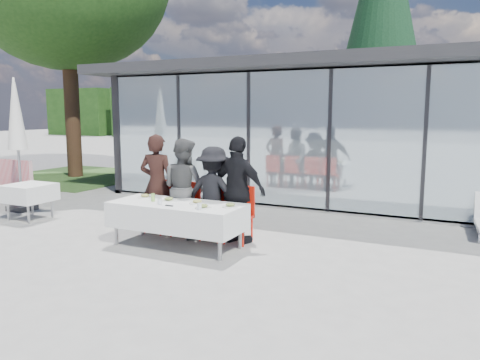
# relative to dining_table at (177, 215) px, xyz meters

# --- Properties ---
(ground) EXTENTS (90.00, 90.00, 0.00)m
(ground) POSITION_rel_dining_table_xyz_m (0.54, -0.37, -0.54)
(ground) COLOR #979590
(ground) RESTS_ON ground
(pavilion) EXTENTS (14.80, 8.80, 3.44)m
(pavilion) POSITION_rel_dining_table_xyz_m (2.54, 7.79, 1.61)
(pavilion) COLOR gray
(pavilion) RESTS_ON ground
(treeline) EXTENTS (62.50, 2.00, 4.40)m
(treeline) POSITION_rel_dining_table_xyz_m (-1.46, 27.63, 1.66)
(treeline) COLOR black
(treeline) RESTS_ON ground
(dining_table) EXTENTS (2.26, 0.96, 0.75)m
(dining_table) POSITION_rel_dining_table_xyz_m (0.00, 0.00, 0.00)
(dining_table) COLOR silver
(dining_table) RESTS_ON ground
(diner_a) EXTENTS (0.79, 0.79, 1.84)m
(diner_a) POSITION_rel_dining_table_xyz_m (-0.87, 0.67, 0.38)
(diner_a) COLOR black
(diner_a) RESTS_ON ground
(diner_chair_a) EXTENTS (0.44, 0.44, 0.97)m
(diner_chair_a) POSITION_rel_dining_table_xyz_m (-0.87, 0.75, -0.00)
(diner_chair_a) COLOR red
(diner_chair_a) RESTS_ON ground
(diner_b) EXTENTS (1.06, 1.06, 1.78)m
(diner_b) POSITION_rel_dining_table_xyz_m (-0.28, 0.67, 0.35)
(diner_b) COLOR #525252
(diner_b) RESTS_ON ground
(diner_chair_b) EXTENTS (0.44, 0.44, 0.97)m
(diner_chair_b) POSITION_rel_dining_table_xyz_m (-0.28, 0.75, -0.00)
(diner_chair_b) COLOR red
(diner_chair_b) RESTS_ON ground
(diner_c) EXTENTS (1.09, 1.09, 1.65)m
(diner_c) POSITION_rel_dining_table_xyz_m (0.33, 0.67, 0.29)
(diner_c) COLOR black
(diner_c) RESTS_ON ground
(diner_chair_c) EXTENTS (0.44, 0.44, 0.97)m
(diner_chair_c) POSITION_rel_dining_table_xyz_m (0.33, 0.75, -0.00)
(diner_chair_c) COLOR red
(diner_chair_c) RESTS_ON ground
(diner_d) EXTENTS (1.26, 1.26, 1.84)m
(diner_d) POSITION_rel_dining_table_xyz_m (0.81, 0.67, 0.38)
(diner_d) COLOR black
(diner_d) RESTS_ON ground
(diner_chair_d) EXTENTS (0.44, 0.44, 0.97)m
(diner_chair_d) POSITION_rel_dining_table_xyz_m (0.81, 0.75, -0.00)
(diner_chair_d) COLOR red
(diner_chair_d) RESTS_ON ground
(plate_a) EXTENTS (0.27, 0.27, 0.07)m
(plate_a) POSITION_rel_dining_table_xyz_m (-0.76, 0.16, 0.24)
(plate_a) COLOR white
(plate_a) RESTS_ON dining_table
(plate_b) EXTENTS (0.27, 0.27, 0.07)m
(plate_b) POSITION_rel_dining_table_xyz_m (-0.21, 0.08, 0.24)
(plate_b) COLOR white
(plate_b) RESTS_ON dining_table
(plate_c) EXTENTS (0.27, 0.27, 0.07)m
(plate_c) POSITION_rel_dining_table_xyz_m (0.34, 0.11, 0.24)
(plate_c) COLOR white
(plate_c) RESTS_ON dining_table
(plate_d) EXTENTS (0.27, 0.27, 0.07)m
(plate_d) POSITION_rel_dining_table_xyz_m (0.96, 0.09, 0.24)
(plate_d) COLOR white
(plate_d) RESTS_ON dining_table
(plate_extra) EXTENTS (0.27, 0.27, 0.07)m
(plate_extra) POSITION_rel_dining_table_xyz_m (0.62, -0.18, 0.24)
(plate_extra) COLOR white
(plate_extra) RESTS_ON dining_table
(juice_bottle) EXTENTS (0.06, 0.06, 0.13)m
(juice_bottle) POSITION_rel_dining_table_xyz_m (-0.43, -0.06, 0.28)
(juice_bottle) COLOR #8AC251
(juice_bottle) RESTS_ON dining_table
(drinking_glasses) EXTENTS (0.86, 0.13, 0.10)m
(drinking_glasses) POSITION_rel_dining_table_xyz_m (0.21, -0.25, 0.26)
(drinking_glasses) COLOR silver
(drinking_glasses) RESTS_ON dining_table
(folded_eyeglasses) EXTENTS (0.14, 0.03, 0.01)m
(folded_eyeglasses) POSITION_rel_dining_table_xyz_m (0.04, -0.27, 0.22)
(folded_eyeglasses) COLOR black
(folded_eyeglasses) RESTS_ON dining_table
(spare_table_left) EXTENTS (0.86, 0.86, 0.74)m
(spare_table_left) POSITION_rel_dining_table_xyz_m (-3.95, 0.38, 0.02)
(spare_table_left) COLOR silver
(spare_table_left) RESTS_ON ground
(market_umbrella) EXTENTS (0.50, 0.50, 3.00)m
(market_umbrella) POSITION_rel_dining_table_xyz_m (-4.84, 0.89, 1.46)
(market_umbrella) COLOR black
(market_umbrella) RESTS_ON ground
(conifer_tree) EXTENTS (4.00, 4.00, 10.50)m
(conifer_tree) POSITION_rel_dining_table_xyz_m (1.04, 12.63, 5.45)
(conifer_tree) COLOR #382316
(conifer_tree) RESTS_ON ground
(grass_patch) EXTENTS (5.00, 5.00, 0.02)m
(grass_patch) POSITION_rel_dining_table_xyz_m (-7.96, 5.63, -0.53)
(grass_patch) COLOR #385926
(grass_patch) RESTS_ON ground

